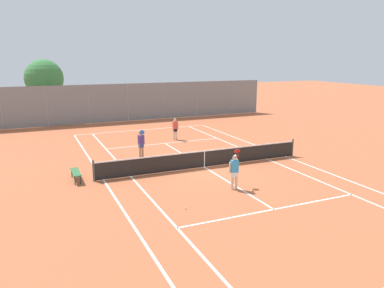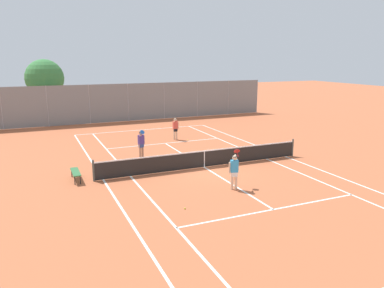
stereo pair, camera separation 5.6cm
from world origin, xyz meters
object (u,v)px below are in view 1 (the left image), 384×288
Objects in this scene: player_far_right at (175,127)px; loose_tennis_ball_1 at (230,151)px; loose_tennis_ball_3 at (188,140)px; tennis_net at (204,158)px; player_near_side at (234,170)px; loose_tennis_ball_2 at (236,176)px; courtside_bench at (76,173)px; loose_tennis_ball_0 at (185,208)px; tree_behind_left at (44,80)px; player_far_left at (141,142)px.

player_far_right reaches higher than loose_tennis_ball_1.
tennis_net is at bearing -105.38° from loose_tennis_ball_3.
player_far_right is 1.29m from loose_tennis_ball_3.
player_near_side reaches higher than loose_tennis_ball_2.
tennis_net is 8.00× the size of courtside_bench.
courtside_bench is at bearing 123.11° from loose_tennis_ball_0.
player_near_side is at bearing -118.02° from loose_tennis_ball_1.
loose_tennis_ball_3 is at bearing -39.11° from player_far_right.
player_near_side is 26.88× the size of loose_tennis_ball_2.
courtside_bench is at bearing -89.07° from tree_behind_left.
player_far_right reaches higher than loose_tennis_ball_0.
loose_tennis_ball_2 is (3.29, -5.62, -0.89)m from player_far_left.
loose_tennis_ball_3 is (1.10, 8.85, 0.00)m from loose_tennis_ball_2.
loose_tennis_ball_1 is at bearing -8.47° from player_far_left.
tree_behind_left reaches higher than player_far_left.
player_far_left is at bearing -74.43° from tree_behind_left.
loose_tennis_ball_1 and loose_tennis_ball_3 have the same top height.
player_far_left is 8.43m from loose_tennis_ball_0.
tennis_net is 181.82× the size of loose_tennis_ball_3.
player_far_left reaches higher than courtside_bench.
loose_tennis_ball_0 is at bearing -156.92° from player_near_side.
courtside_bench is (-4.17, -2.94, -0.52)m from player_far_left.
tennis_net is 181.82× the size of loose_tennis_ball_0.
player_far_left is at bearing 127.09° from tennis_net.
player_far_left is at bearing 107.99° from player_near_side.
loose_tennis_ball_0 is 1.00× the size of loose_tennis_ball_3.
tennis_net is 181.82× the size of loose_tennis_ball_1.
loose_tennis_ball_0 is 1.00× the size of loose_tennis_ball_2.
player_far_right is 24.24× the size of loose_tennis_ball_2.
player_far_left is (-2.31, 7.11, 0.00)m from player_near_side.
tree_behind_left is at bearing 109.90° from tennis_net.
loose_tennis_ball_0 is (-2.94, -1.25, -0.89)m from player_near_side.
player_near_side reaches higher than loose_tennis_ball_0.
tennis_net reaches higher than loose_tennis_ball_0.
loose_tennis_ball_1 is 10.04m from courtside_bench.
tree_behind_left is at bearing 106.32° from player_near_side.
loose_tennis_ball_3 is (0.73, -0.60, -0.88)m from player_far_right.
loose_tennis_ball_0 and loose_tennis_ball_1 have the same top height.
player_far_right is at bearing -56.38° from tree_behind_left.
loose_tennis_ball_1 is (6.27, 7.52, 0.00)m from loose_tennis_ball_0.
tennis_net is at bearing -3.92° from courtside_bench.
tree_behind_left is (-7.05, 19.46, 3.38)m from tennis_net.
tree_behind_left is (-10.12, 16.90, 3.86)m from loose_tennis_ball_1.
player_near_side is at bearing -123.42° from loose_tennis_ball_2.
loose_tennis_ball_2 is at bearing -19.76° from courtside_bench.
courtside_bench reaches higher than loose_tennis_ball_1.
loose_tennis_ball_3 is at bearing 78.58° from player_near_side.
tennis_net is at bearing -98.59° from player_far_right.
player_near_side is at bearing -94.07° from tennis_net.
player_near_side reaches higher than tennis_net.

